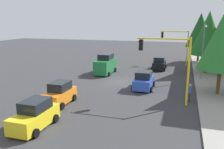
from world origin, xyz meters
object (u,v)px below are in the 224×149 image
street_lamp_curbside (203,46)px  tree_roadside_far (200,30)px  delivery_van_green (106,65)px  car_yellow (35,115)px  tree_roadside_mid (208,33)px  traffic_signal_far_left (176,41)px  car_black (159,64)px  car_blue (144,81)px  car_orange (60,94)px  tree_roadside_near (223,40)px  pedestrian_crossing (190,92)px  traffic_signal_near_left (168,57)px

street_lamp_curbside → tree_roadside_far: size_ratio=0.81×
delivery_van_green → car_yellow: (17.78, 0.89, -0.39)m
tree_roadside_mid → car_yellow: bearing=-30.0°
traffic_signal_far_left → street_lamp_curbside: size_ratio=0.82×
traffic_signal_far_left → delivery_van_green: (9.91, -9.13, -2.75)m
street_lamp_curbside → car_black: 8.65m
tree_roadside_mid → car_blue: size_ratio=2.24×
car_orange → car_black: bearing=159.2°
tree_roadside_mid → delivery_van_green: (3.91, -13.42, -4.36)m
tree_roadside_near → tree_roadside_far: (-20.00, -1.00, 0.25)m
tree_roadside_far → car_black: tree_roadside_far is taller
car_yellow → pedestrian_crossing: car_yellow is taller
tree_roadside_mid → car_black: (-1.15, -6.47, -4.75)m
car_black → car_yellow: bearing=-14.9°
traffic_signal_near_left → car_blue: traffic_signal_near_left is taller
traffic_signal_near_left → car_yellow: 11.76m
car_blue → street_lamp_curbside: bearing=131.8°
car_yellow → car_orange: size_ratio=1.05×
traffic_signal_far_left → tree_roadside_mid: 7.55m
car_orange → traffic_signal_near_left: bearing=107.7°
tree_roadside_mid → car_blue: 13.01m
tree_roadside_far → delivery_van_green: (13.91, -12.92, -4.41)m
car_blue → delivery_van_green: bearing=-132.9°
car_black → car_blue: (11.05, -0.49, 0.00)m
tree_roadside_mid → tree_roadside_near: bearing=2.9°
delivery_van_green → car_blue: bearing=47.1°
street_lamp_curbside → tree_roadside_mid: size_ratio=0.82×
car_black → pedestrian_crossing: 14.70m
car_black → street_lamp_curbside: bearing=45.7°
car_yellow → tree_roadside_mid: bearing=150.0°
car_blue → traffic_signal_far_left: bearing=170.5°
traffic_signal_far_left → car_yellow: 29.06m
delivery_van_green → car_yellow: size_ratio=1.23×
tree_roadside_mid → delivery_van_green: tree_roadside_mid is taller
car_yellow → pedestrian_crossing: bearing=130.4°
street_lamp_curbside → car_orange: (12.51, -12.54, -3.45)m
street_lamp_curbside → pedestrian_crossing: bearing=-9.5°
tree_roadside_near → pedestrian_crossing: (2.93, -2.73, -4.53)m
traffic_signal_near_left → car_orange: size_ratio=1.59×
tree_roadside_mid → pedestrian_crossing: 13.95m
traffic_signal_near_left → tree_roadside_near: (-4.00, 4.77, 1.27)m
car_black → car_blue: same height
street_lamp_curbside → car_black: street_lamp_curbside is taller
tree_roadside_near → tree_roadside_mid: tree_roadside_mid is taller
tree_roadside_near → tree_roadside_mid: 10.01m
traffic_signal_near_left → car_black: traffic_signal_near_left is taller
delivery_van_green → pedestrian_crossing: size_ratio=2.82×
car_orange → car_yellow: bearing=9.6°
tree_roadside_near → traffic_signal_near_left: bearing=-50.0°
delivery_van_green → car_black: (-5.06, 6.95, -0.39)m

